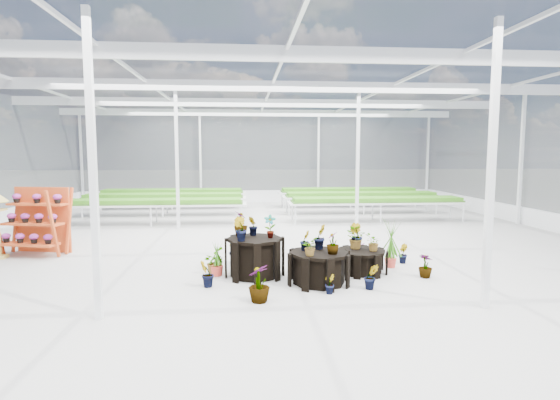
{
  "coord_description": "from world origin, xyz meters",
  "views": [
    {
      "loc": [
        -0.83,
        -10.49,
        2.45
      ],
      "look_at": [
        0.07,
        0.42,
        1.3
      ],
      "focal_mm": 28.0,
      "sensor_mm": 36.0,
      "label": 1
    }
  ],
  "objects": [
    {
      "name": "nursery_benches",
      "position": [
        0.0,
        7.2,
        0.42
      ],
      "size": [
        16.0,
        7.0,
        0.84
      ],
      "primitive_type": null,
      "color": "silver",
      "rests_on": "ground"
    },
    {
      "name": "plinth_mid",
      "position": [
        0.57,
        -2.49,
        0.31
      ],
      "size": [
        1.37,
        1.37,
        0.61
      ],
      "primitive_type": "cylinder",
      "rotation": [
        0.0,
        0.0,
        0.19
      ],
      "color": "black",
      "rests_on": "ground"
    },
    {
      "name": "plinth_tall",
      "position": [
        -0.63,
        -1.89,
        0.39
      ],
      "size": [
        1.23,
        1.23,
        0.79
      ],
      "primitive_type": "cylinder",
      "rotation": [
        0.0,
        0.0,
        0.07
      ],
      "color": "black",
      "rests_on": "ground"
    },
    {
      "name": "steel_frame",
      "position": [
        0.0,
        0.0,
        2.25
      ],
      "size": [
        18.0,
        24.0,
        4.5
      ],
      "primitive_type": null,
      "color": "silver",
      "rests_on": "ground"
    },
    {
      "name": "ground_plane",
      "position": [
        0.0,
        0.0,
        0.0
      ],
      "size": [
        24.0,
        24.0,
        0.0
      ],
      "primitive_type": "plane",
      "color": "gray",
      "rests_on": "ground"
    },
    {
      "name": "shelf_rack",
      "position": [
        -5.93,
        0.43,
        0.82
      ],
      "size": [
        1.69,
        1.14,
        1.64
      ],
      "primitive_type": null,
      "rotation": [
        0.0,
        0.0,
        -0.22
      ],
      "color": "#C1451A",
      "rests_on": "ground"
    },
    {
      "name": "nursery_plants",
      "position": [
        0.41,
        -1.85,
        0.51
      ],
      "size": [
        4.66,
        3.13,
        1.3
      ],
      "color": "#357519",
      "rests_on": "ground"
    },
    {
      "name": "plinth_low",
      "position": [
        1.57,
        -1.79,
        0.24
      ],
      "size": [
        1.39,
        1.39,
        0.48
      ],
      "primitive_type": "cylinder",
      "rotation": [
        0.0,
        0.0,
        0.4
      ],
      "color": "black",
      "rests_on": "ground"
    },
    {
      "name": "greenhouse_shell",
      "position": [
        0.0,
        0.0,
        2.25
      ],
      "size": [
        18.0,
        24.0,
        4.5
      ],
      "primitive_type": null,
      "color": "white",
      "rests_on": "ground"
    }
  ]
}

